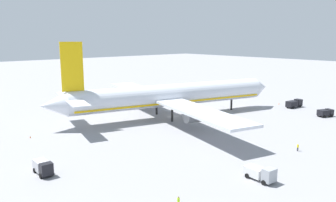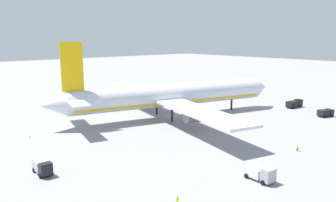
% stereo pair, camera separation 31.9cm
% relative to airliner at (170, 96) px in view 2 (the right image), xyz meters
% --- Properties ---
extents(ground_plane, '(600.00, 600.00, 0.00)m').
position_rel_airliner_xyz_m(ground_plane, '(1.26, -0.29, -6.98)').
color(ground_plane, gray).
extents(airliner, '(78.48, 79.25, 24.12)m').
position_rel_airliner_xyz_m(airliner, '(0.00, 0.00, 0.00)').
color(airliner, silver).
rests_on(airliner, ground).
extents(service_truck_0, '(7.19, 3.34, 2.83)m').
position_rel_airliner_xyz_m(service_truck_0, '(44.09, -18.87, -5.47)').
color(service_truck_0, black).
rests_on(service_truck_0, ground).
extents(service_truck_1, '(3.03, 5.94, 2.82)m').
position_rel_airliner_xyz_m(service_truck_1, '(-20.40, -47.22, -5.60)').
color(service_truck_1, '#999EA5').
rests_on(service_truck_1, ground).
extents(service_truck_2, '(2.65, 5.48, 2.70)m').
position_rel_airliner_xyz_m(service_truck_2, '(-48.48, -18.54, -5.54)').
color(service_truck_2, black).
rests_on(service_truck_2, ground).
extents(service_truck_5, '(5.45, 3.98, 2.34)m').
position_rel_airliner_xyz_m(service_truck_5, '(38.09, -32.85, -5.65)').
color(service_truck_5, black).
rests_on(service_truck_5, ground).
extents(baggage_cart_0, '(3.03, 2.50, 1.49)m').
position_rel_airliner_xyz_m(baggage_cart_0, '(22.37, 37.45, -6.18)').
color(baggage_cart_0, '#595B60').
rests_on(baggage_cart_0, ground).
extents(ground_worker_1, '(0.53, 0.53, 1.77)m').
position_rel_airliner_xyz_m(ground_worker_1, '(-38.15, -44.60, -6.08)').
color(ground_worker_1, navy).
rests_on(ground_worker_1, ground).
extents(ground_worker_3, '(0.46, 0.46, 1.71)m').
position_rel_airliner_xyz_m(ground_worker_3, '(-0.31, -43.72, -6.12)').
color(ground_worker_3, '#3F3F47').
rests_on(ground_worker_3, ground).
extents(traffic_cone_0, '(0.36, 0.36, 0.55)m').
position_rel_airliner_xyz_m(traffic_cone_0, '(45.28, -12.12, -6.71)').
color(traffic_cone_0, orange).
rests_on(traffic_cone_0, ground).
extents(traffic_cone_2, '(0.36, 0.36, 0.55)m').
position_rel_airliner_xyz_m(traffic_cone_2, '(-41.91, 6.59, -6.71)').
color(traffic_cone_2, orange).
rests_on(traffic_cone_2, ground).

